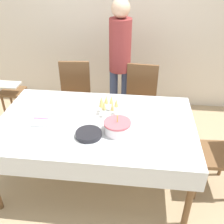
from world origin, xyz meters
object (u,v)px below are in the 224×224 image
object	(u,v)px
person_standing	(120,55)
high_chair	(13,96)
birthday_cake	(117,127)
champagne_tray	(107,106)
dining_chair_far_right	(140,99)
dining_chair_far_left	(75,95)
plate_stack_main	(89,134)

from	to	relation	value
person_standing	high_chair	bearing A→B (deg)	-170.41
birthday_cake	champagne_tray	distance (m)	0.33
dining_chair_far_right	high_chair	world-z (taller)	dining_chair_far_right
birthday_cake	dining_chair_far_left	bearing A→B (deg)	122.35
dining_chair_far_left	person_standing	xyz separation A→B (m)	(0.58, 0.21, 0.51)
plate_stack_main	high_chair	bearing A→B (deg)	139.11
dining_chair_far_right	person_standing	distance (m)	0.63
dining_chair_far_right	person_standing	xyz separation A→B (m)	(-0.30, 0.21, 0.51)
high_chair	plate_stack_main	bearing A→B (deg)	-40.89
person_standing	champagne_tray	bearing A→B (deg)	-92.37
birthday_cake	person_standing	distance (m)	1.29
dining_chair_far_left	birthday_cake	bearing A→B (deg)	-57.65
dining_chair_far_left	high_chair	world-z (taller)	dining_chair_far_left
dining_chair_far_right	plate_stack_main	distance (m)	1.26
dining_chair_far_right	birthday_cake	distance (m)	1.11
dining_chair_far_right	champagne_tray	xyz separation A→B (m)	(-0.34, -0.76, 0.31)
plate_stack_main	high_chair	size ratio (longest dim) A/B	0.33
person_standing	dining_chair_far_left	bearing A→B (deg)	-160.20
high_chair	dining_chair_far_right	bearing A→B (deg)	1.17
dining_chair_far_left	dining_chair_far_right	world-z (taller)	same
dining_chair_far_left	high_chair	bearing A→B (deg)	-177.66
dining_chair_far_right	plate_stack_main	bearing A→B (deg)	-111.68
champagne_tray	person_standing	xyz separation A→B (m)	(0.04, 0.97, 0.20)
dining_chair_far_right	plate_stack_main	size ratio (longest dim) A/B	4.08
dining_chair_far_left	birthday_cake	xyz separation A→B (m)	(0.67, -1.06, 0.27)
birthday_cake	high_chair	size ratio (longest dim) A/B	0.35
dining_chair_far_left	high_chair	xyz separation A→B (m)	(-0.87, -0.04, -0.05)
dining_chair_far_right	high_chair	distance (m)	1.75
dining_chair_far_left	plate_stack_main	bearing A→B (deg)	-69.97
dining_chair_far_right	plate_stack_main	xyz separation A→B (m)	(-0.46, -1.15, 0.24)
dining_chair_far_left	high_chair	size ratio (longest dim) A/B	1.37
birthday_cake	high_chair	bearing A→B (deg)	146.40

